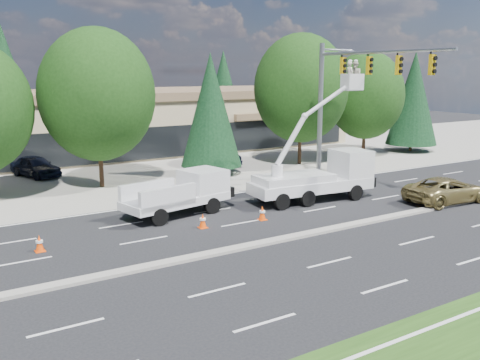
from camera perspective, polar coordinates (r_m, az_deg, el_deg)
ground at (r=23.43m, az=4.32°, el=-6.47°), size 140.00×140.00×0.00m
concrete_apron at (r=40.77m, az=-12.67°, el=1.05°), size 140.00×22.00×0.01m
road_median at (r=23.41m, az=4.32°, el=-6.33°), size 120.00×0.55×0.12m
strip_mall at (r=49.84m, az=-16.74°, el=5.99°), size 50.40×15.40×5.50m
tree_front_d at (r=34.46m, az=-14.98°, el=8.78°), size 7.14×7.14×9.91m
tree_front_e at (r=37.72m, az=-3.13°, el=7.47°), size 4.32×4.32×8.51m
tree_front_f at (r=42.13m, az=6.52°, el=9.69°), size 7.30×7.30×10.13m
tree_front_g at (r=46.86m, az=13.27°, el=8.78°), size 6.43×6.43×8.92m
tree_front_h at (r=51.32m, az=18.01°, el=8.30°), size 4.57×4.57×9.00m
tree_back_b at (r=60.57m, az=-23.80°, el=9.79°), size 6.04×6.04×11.91m
tree_back_c at (r=64.32m, az=-11.11°, el=8.45°), size 3.78×3.78×7.46m
tree_back_d at (r=69.53m, az=-1.77°, el=9.92°), size 4.99×4.99×9.83m
signal_mast at (r=34.17m, az=11.05°, el=9.36°), size 2.76×10.16×9.00m
utility_pickup at (r=27.58m, az=-6.13°, el=-1.83°), size 5.90×3.07×2.15m
bucket_truck at (r=30.71m, az=8.82°, el=1.05°), size 7.75×2.95×7.87m
traffic_cone_a at (r=23.39m, az=-20.60°, el=-6.35°), size 0.40×0.40×0.70m
traffic_cone_b at (r=25.18m, az=-4.00°, el=-4.37°), size 0.40×0.40×0.70m
traffic_cone_c at (r=26.47m, az=2.39°, el=-3.56°), size 0.40×0.40×0.70m
minivan at (r=32.05m, az=21.21°, el=-0.99°), size 5.29×2.74×1.43m
parked_car_west at (r=39.79m, az=-20.98°, el=1.39°), size 3.07×4.72×1.49m
parked_car_east at (r=41.66m, az=-2.82°, el=2.61°), size 2.70×4.96×1.55m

